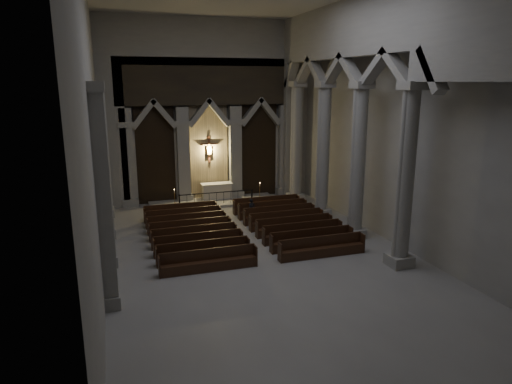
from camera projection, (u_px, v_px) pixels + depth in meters
room at (265, 91)px, 19.26m from camera, size 24.00×24.10×12.00m
sanctuary_wall at (209, 103)px, 30.16m from camera, size 14.00×0.77×12.00m
right_arcade at (364, 85)px, 22.07m from camera, size 1.00×24.00×12.00m
left_pilasters at (104, 171)px, 21.36m from camera, size 0.60×13.00×8.03m
sanctuary_step at (214, 202)px, 30.84m from camera, size 8.50×2.60×0.15m
altar at (217, 191)px, 31.35m from camera, size 2.12×0.85×1.07m
altar_rail at (216, 197)px, 29.92m from camera, size 4.96×0.09×0.97m
candle_stand_left at (175, 205)px, 29.05m from camera, size 0.23×0.23×1.38m
candle_stand_right at (260, 197)px, 30.83m from camera, size 0.24×0.24×1.41m
pews at (243, 230)px, 24.26m from camera, size 9.70×8.41×0.96m
worshipper at (252, 209)px, 27.06m from camera, size 0.54×0.46×1.27m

